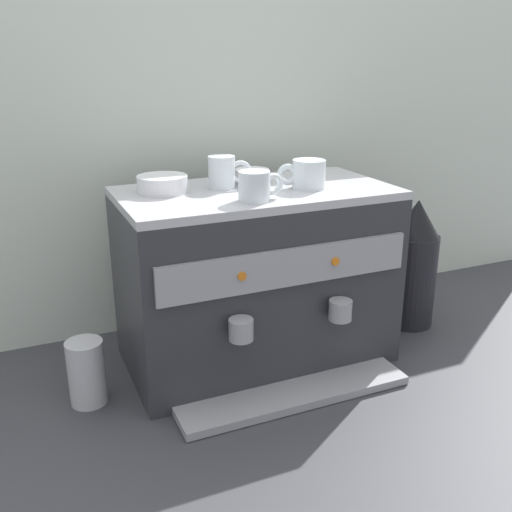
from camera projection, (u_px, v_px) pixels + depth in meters
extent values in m
plane|color=#38383D|center=(256.00, 355.00, 1.60)|extent=(4.00, 4.00, 0.00)
cube|color=silver|center=(213.00, 163.00, 1.71)|extent=(2.80, 0.03, 0.96)
cube|color=#2D2D33|center=(256.00, 280.00, 1.52)|extent=(0.68, 0.36, 0.45)
cube|color=#B7B7BC|center=(256.00, 193.00, 1.44)|extent=(0.68, 0.36, 0.02)
cube|color=#939399|center=(289.00, 268.00, 1.33)|extent=(0.63, 0.01, 0.09)
cylinder|color=orange|center=(242.00, 276.00, 1.28)|extent=(0.02, 0.01, 0.02)
cylinder|color=orange|center=(335.00, 261.00, 1.37)|extent=(0.02, 0.01, 0.02)
cube|color=#939399|center=(295.00, 394.00, 1.39)|extent=(0.58, 0.12, 0.02)
cylinder|color=#939399|center=(241.00, 329.00, 1.30)|extent=(0.06, 0.06, 0.05)
cylinder|color=#939399|center=(340.00, 310.00, 1.40)|extent=(0.06, 0.06, 0.05)
cylinder|color=silver|center=(222.00, 172.00, 1.44)|extent=(0.07, 0.07, 0.08)
torus|color=silver|center=(240.00, 172.00, 1.44)|extent=(0.06, 0.03, 0.06)
cylinder|color=silver|center=(254.00, 186.00, 1.31)|extent=(0.07, 0.07, 0.07)
torus|color=silver|center=(273.00, 184.00, 1.33)|extent=(0.05, 0.02, 0.05)
cylinder|color=silver|center=(309.00, 174.00, 1.44)|extent=(0.08, 0.08, 0.07)
torus|color=silver|center=(288.00, 175.00, 1.43)|extent=(0.06, 0.03, 0.05)
cylinder|color=white|center=(252.00, 176.00, 1.50)|extent=(0.09, 0.09, 0.04)
cylinder|color=white|center=(252.00, 182.00, 1.50)|extent=(0.05, 0.05, 0.01)
cylinder|color=white|center=(162.00, 184.00, 1.40)|extent=(0.12, 0.12, 0.04)
cylinder|color=white|center=(163.00, 190.00, 1.41)|extent=(0.07, 0.07, 0.01)
cylinder|color=black|center=(411.00, 280.00, 1.75)|extent=(0.14, 0.14, 0.28)
cone|color=black|center=(417.00, 218.00, 1.68)|extent=(0.13, 0.13, 0.11)
cylinder|color=#B7B7BC|center=(87.00, 372.00, 1.36)|extent=(0.09, 0.09, 0.16)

